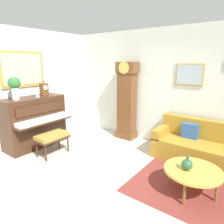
{
  "coord_description": "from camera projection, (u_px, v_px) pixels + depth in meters",
  "views": [
    {
      "loc": [
        2.12,
        -2.3,
        2.04
      ],
      "look_at": [
        -0.36,
        0.99,
        1.01
      ],
      "focal_mm": 32.71,
      "sensor_mm": 36.0,
      "label": 1
    }
  ],
  "objects": [
    {
      "name": "piano",
      "position": [
        35.0,
        122.0,
        4.94
      ],
      "size": [
        0.87,
        1.44,
        1.21
      ],
      "color": "#3D2316",
      "rests_on": "ground_plane"
    },
    {
      "name": "piano_bench",
      "position": [
        52.0,
        137.0,
        4.51
      ],
      "size": [
        0.42,
        0.7,
        0.48
      ],
      "color": "#3D2316",
      "rests_on": "ground_plane"
    },
    {
      "name": "ground_plane",
      "position": [
        94.0,
        185.0,
        3.52
      ],
      "size": [
        6.4,
        6.0,
        0.1
      ],
      "primitive_type": "cube",
      "color": "beige"
    },
    {
      "name": "mantel_clock",
      "position": [
        44.0,
        89.0,
        5.01
      ],
      "size": [
        0.13,
        0.18,
        0.38
      ],
      "color": "brown",
      "rests_on": "piano"
    },
    {
      "name": "flower_vase",
      "position": [
        14.0,
        85.0,
        4.41
      ],
      "size": [
        0.26,
        0.26,
        0.58
      ],
      "color": "silver",
      "rests_on": "piano"
    },
    {
      "name": "green_jug",
      "position": [
        187.0,
        165.0,
        3.13
      ],
      "size": [
        0.17,
        0.17,
        0.24
      ],
      "color": "#234C33",
      "rests_on": "coffee_table"
    },
    {
      "name": "wall_left",
      "position": [
        9.0,
        89.0,
        4.69
      ],
      "size": [
        0.13,
        4.9,
        2.8
      ],
      "color": "silver",
      "rests_on": "ground_plane"
    },
    {
      "name": "area_rug",
      "position": [
        197.0,
        192.0,
        3.26
      ],
      "size": [
        2.1,
        1.5,
        0.01
      ],
      "primitive_type": "cube",
      "color": "maroon",
      "rests_on": "ground_plane"
    },
    {
      "name": "coffee_table",
      "position": [
        193.0,
        171.0,
        3.17
      ],
      "size": [
        0.88,
        0.88,
        0.41
      ],
      "color": "gold",
      "rests_on": "ground_plane"
    },
    {
      "name": "grandfather_clock",
      "position": [
        127.0,
        103.0,
        5.38
      ],
      "size": [
        0.52,
        0.34,
        2.03
      ],
      "color": "brown",
      "rests_on": "ground_plane"
    },
    {
      "name": "wall_back",
      "position": [
        158.0,
        88.0,
        5.03
      ],
      "size": [
        5.3,
        0.13,
        2.8
      ],
      "color": "silver",
      "rests_on": "ground_plane"
    },
    {
      "name": "couch",
      "position": [
        202.0,
        147.0,
        4.21
      ],
      "size": [
        1.9,
        0.8,
        0.84
      ],
      "color": "olive",
      "rests_on": "ground_plane"
    },
    {
      "name": "teacup",
      "position": [
        38.0,
        96.0,
        4.82
      ],
      "size": [
        0.12,
        0.12,
        0.06
      ],
      "color": "#ADC6D6",
      "rests_on": "piano"
    }
  ]
}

